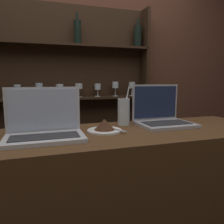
# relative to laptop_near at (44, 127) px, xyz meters

# --- Properties ---
(bar_counter) EXTENTS (1.75, 0.52, 0.97)m
(bar_counter) POSITION_rel_laptop_near_xyz_m (0.33, 0.01, -0.54)
(bar_counter) COLOR #4C3019
(bar_counter) RESTS_ON ground_plane
(back_wall) EXTENTS (7.00, 0.06, 2.70)m
(back_wall) POSITION_rel_laptop_near_xyz_m (0.33, 1.19, 0.33)
(back_wall) COLOR brown
(back_wall) RESTS_ON ground_plane
(back_shelf) EXTENTS (1.57, 0.18, 1.94)m
(back_shelf) POSITION_rel_laptop_near_xyz_m (0.26, 1.11, -0.02)
(back_shelf) COLOR #332114
(back_shelf) RESTS_ON ground_plane
(laptop_near) EXTENTS (0.34, 0.21, 0.23)m
(laptop_near) POSITION_rel_laptop_near_xyz_m (0.00, 0.00, 0.00)
(laptop_near) COLOR silver
(laptop_near) RESTS_ON bar_counter
(laptop_far) EXTENTS (0.31, 0.25, 0.24)m
(laptop_far) POSITION_rel_laptop_near_xyz_m (0.67, 0.11, -0.00)
(laptop_far) COLOR #ADADB2
(laptop_far) RESTS_ON bar_counter
(cake_plate) EXTENTS (0.18, 0.18, 0.07)m
(cake_plate) POSITION_rel_laptop_near_xyz_m (0.29, 0.04, -0.03)
(cake_plate) COLOR white
(cake_plate) RESTS_ON bar_counter
(water_glass) EXTENTS (0.07, 0.07, 0.23)m
(water_glass) POSITION_rel_laptop_near_xyz_m (0.45, 0.17, 0.03)
(water_glass) COLOR silver
(water_glass) RESTS_ON bar_counter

